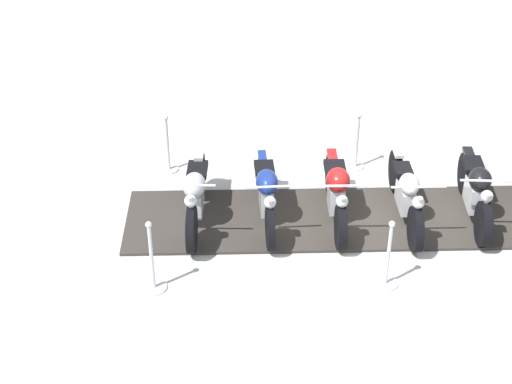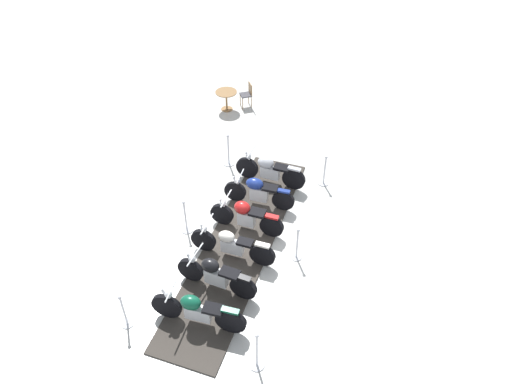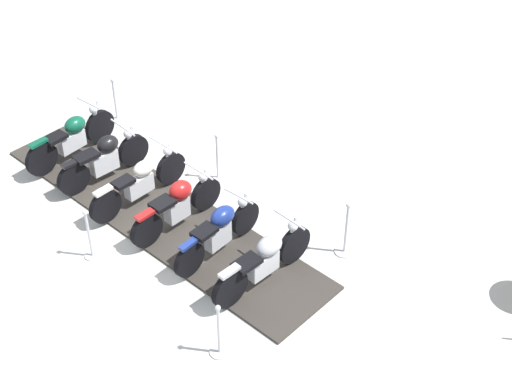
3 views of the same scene
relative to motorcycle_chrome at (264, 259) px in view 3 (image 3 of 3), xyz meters
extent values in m
plane|color=silver|center=(-2.35, -1.27, -0.53)|extent=(80.00, 80.00, 0.00)
cube|color=#38332D|center=(-2.35, -1.27, -0.51)|extent=(7.45, 5.00, 0.05)
cylinder|color=black|center=(-0.30, 0.65, -0.13)|extent=(0.40, 0.69, 0.71)
cylinder|color=black|center=(0.33, -0.72, -0.13)|extent=(0.40, 0.69, 0.71)
cube|color=silver|center=(0.01, -0.03, -0.10)|extent=(0.44, 0.62, 0.38)
ellipsoid|color=#B7BAC1|center=(-0.05, 0.10, 0.24)|extent=(0.52, 0.60, 0.34)
cube|color=black|center=(0.17, -0.37, 0.19)|extent=(0.48, 0.56, 0.08)
cube|color=#B7BAC1|center=(0.33, -0.72, 0.25)|extent=(0.29, 0.41, 0.06)
cylinder|color=silver|center=(-0.27, 0.59, 0.17)|extent=(0.18, 0.28, 0.61)
cylinder|color=silver|center=(-0.24, 0.52, 0.53)|extent=(0.66, 0.33, 0.04)
sphere|color=silver|center=(-0.28, 0.61, 0.33)|extent=(0.18, 0.18, 0.18)
cylinder|color=black|center=(-1.29, 0.09, -0.16)|extent=(0.42, 0.61, 0.65)
cylinder|color=black|center=(-0.57, -1.15, -0.16)|extent=(0.42, 0.61, 0.65)
cube|color=silver|center=(-0.93, -0.53, -0.09)|extent=(0.42, 0.54, 0.43)
ellipsoid|color=navy|center=(-0.99, -0.42, 0.27)|extent=(0.54, 0.61, 0.33)
cube|color=black|center=(-0.76, -0.81, 0.22)|extent=(0.48, 0.52, 0.08)
cube|color=navy|center=(-0.57, -1.15, 0.19)|extent=(0.29, 0.37, 0.06)
cylinder|color=silver|center=(-1.25, 0.02, 0.12)|extent=(0.22, 0.31, 0.55)
cylinder|color=silver|center=(-1.21, -0.05, 0.45)|extent=(0.58, 0.36, 0.04)
sphere|color=silver|center=(-1.26, 0.03, 0.25)|extent=(0.18, 0.18, 0.18)
cylinder|color=black|center=(-2.20, -0.38, -0.16)|extent=(0.41, 0.64, 0.66)
cylinder|color=black|center=(-1.54, -1.67, -0.16)|extent=(0.41, 0.64, 0.66)
cube|color=silver|center=(-1.87, -1.03, -0.09)|extent=(0.41, 0.51, 0.43)
ellipsoid|color=#AD1919|center=(-1.93, -0.92, 0.27)|extent=(0.52, 0.56, 0.36)
cube|color=black|center=(-1.73, -1.30, 0.22)|extent=(0.48, 0.53, 0.08)
cube|color=#AD1919|center=(-1.54, -1.67, 0.20)|extent=(0.30, 0.39, 0.06)
cylinder|color=silver|center=(-2.17, -0.45, 0.12)|extent=(0.19, 0.28, 0.56)
cylinder|color=silver|center=(-2.14, -0.52, 0.46)|extent=(0.69, 0.38, 0.04)
sphere|color=silver|center=(-2.18, -0.43, 0.26)|extent=(0.18, 0.18, 0.18)
cylinder|color=black|center=(-3.20, -0.81, -0.15)|extent=(0.42, 0.65, 0.67)
cylinder|color=black|center=(-2.44, -2.24, -0.15)|extent=(0.42, 0.65, 0.67)
cube|color=silver|center=(-2.82, -1.52, -0.11)|extent=(0.45, 0.61, 0.38)
ellipsoid|color=silver|center=(-2.89, -1.39, 0.20)|extent=(0.46, 0.52, 0.30)
cube|color=black|center=(-2.66, -1.83, 0.16)|extent=(0.43, 0.48, 0.08)
cube|color=silver|center=(-2.44, -2.24, 0.22)|extent=(0.30, 0.39, 0.06)
cylinder|color=silver|center=(-3.16, -0.87, 0.14)|extent=(0.19, 0.28, 0.58)
cylinder|color=silver|center=(-3.13, -0.93, 0.48)|extent=(0.72, 0.40, 0.04)
sphere|color=silver|center=(-3.18, -0.85, 0.28)|extent=(0.18, 0.18, 0.18)
cylinder|color=black|center=(-4.05, -1.38, -0.15)|extent=(0.39, 0.67, 0.67)
cylinder|color=black|center=(-3.48, -2.67, -0.15)|extent=(0.39, 0.67, 0.67)
cube|color=silver|center=(-3.76, -2.02, -0.09)|extent=(0.44, 0.61, 0.42)
ellipsoid|color=black|center=(-3.82, -1.89, 0.27)|extent=(0.49, 0.54, 0.34)
cube|color=black|center=(-3.62, -2.35, 0.22)|extent=(0.47, 0.55, 0.08)
cube|color=black|center=(-3.48, -2.67, 0.22)|extent=(0.29, 0.40, 0.06)
cylinder|color=silver|center=(-4.01, -1.46, 0.14)|extent=(0.20, 0.33, 0.57)
cylinder|color=silver|center=(-3.98, -1.54, 0.48)|extent=(0.73, 0.35, 0.04)
sphere|color=silver|center=(-4.02, -1.45, 0.28)|extent=(0.18, 0.18, 0.18)
cylinder|color=black|center=(-5.11, -1.87, -0.13)|extent=(0.47, 0.67, 0.72)
cylinder|color=black|center=(-4.31, -3.17, -0.13)|extent=(0.47, 0.67, 0.72)
cube|color=silver|center=(-4.71, -2.52, -0.10)|extent=(0.49, 0.62, 0.37)
ellipsoid|color=#0F5138|center=(-4.79, -2.39, 0.22)|extent=(0.53, 0.58, 0.34)
cube|color=black|center=(-4.52, -2.83, 0.17)|extent=(0.49, 0.54, 0.08)
cube|color=#0F5138|center=(-4.31, -3.17, 0.26)|extent=(0.32, 0.41, 0.06)
cylinder|color=silver|center=(-5.05, -1.95, 0.18)|extent=(0.25, 0.35, 0.60)
cylinder|color=silver|center=(-5.00, -2.04, 0.54)|extent=(0.62, 0.40, 0.04)
sphere|color=silver|center=(-5.05, -1.95, 0.34)|extent=(0.18, 0.18, 0.18)
cylinder|color=silver|center=(-3.08, 0.11, -0.52)|extent=(0.35, 0.35, 0.03)
cylinder|color=silver|center=(-3.08, 0.11, -0.03)|extent=(0.05, 0.05, 0.96)
sphere|color=silver|center=(-3.08, 0.11, 0.49)|extent=(0.09, 0.09, 0.09)
cylinder|color=silver|center=(-1.62, -2.66, -0.52)|extent=(0.29, 0.29, 0.03)
cylinder|color=silver|center=(-1.62, -2.66, -0.04)|extent=(0.05, 0.05, 0.94)
sphere|color=silver|center=(-1.62, -2.66, 0.47)|extent=(0.09, 0.09, 0.09)
cylinder|color=silver|center=(1.22, -1.17, -0.52)|extent=(0.32, 0.32, 0.03)
cylinder|color=silver|center=(1.22, -1.17, -0.04)|extent=(0.05, 0.05, 0.94)
sphere|color=silver|center=(1.22, -1.17, 0.47)|extent=(0.09, 0.09, 0.09)
cylinder|color=silver|center=(-0.24, 1.60, -0.52)|extent=(0.35, 0.35, 0.03)
cylinder|color=silver|center=(-0.24, 1.60, 0.00)|extent=(0.05, 0.05, 1.01)
sphere|color=silver|center=(-0.24, 1.60, 0.54)|extent=(0.09, 0.09, 0.09)
cylinder|color=silver|center=(-5.91, -1.38, -0.52)|extent=(0.29, 0.29, 0.03)
cylinder|color=silver|center=(-5.91, -1.38, -0.05)|extent=(0.05, 0.05, 0.92)
sphere|color=silver|center=(-5.91, -1.38, 0.45)|extent=(0.09, 0.09, 0.09)
camera|label=1|loc=(-5.18, 8.45, 6.46)|focal=54.83mm
camera|label=2|loc=(-8.10, -7.98, 8.89)|focal=33.41mm
camera|label=3|loc=(8.71, -3.18, 8.76)|focal=53.52mm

